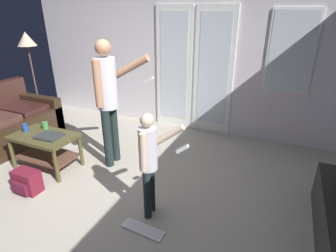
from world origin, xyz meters
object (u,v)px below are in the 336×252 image
(person_adult, at_px, (108,94))
(floor_lamp, at_px, (27,45))
(cup_by_laptop, at_px, (45,125))
(cup_near_edge, at_px, (25,128))
(laptop_closed, at_px, (50,136))
(backpack, at_px, (27,182))
(person_child, at_px, (149,157))
(loose_keyboard, at_px, (143,230))
(coffee_table, at_px, (45,144))

(person_adult, xyz_separation_m, floor_lamp, (-2.30, 0.83, 0.41))
(cup_by_laptop, bearing_deg, cup_near_edge, -133.34)
(laptop_closed, bearing_deg, backpack, -85.35)
(cup_by_laptop, bearing_deg, person_child, -13.11)
(loose_keyboard, xyz_separation_m, cup_near_edge, (-2.07, 0.51, 0.53))
(backpack, distance_m, loose_keyboard, 1.57)
(cup_near_edge, distance_m, cup_by_laptop, 0.25)
(person_adult, xyz_separation_m, loose_keyboard, (1.00, -0.98, -1.01))
(backpack, bearing_deg, coffee_table, 111.12)
(person_adult, bearing_deg, cup_near_edge, -156.27)
(coffee_table, relative_size, person_adult, 0.50)
(laptop_closed, relative_size, cup_near_edge, 2.84)
(person_adult, bearing_deg, loose_keyboard, -44.24)
(person_adult, bearing_deg, person_child, -36.97)
(coffee_table, relative_size, loose_keyboard, 1.90)
(floor_lamp, relative_size, loose_keyboard, 3.69)
(coffee_table, relative_size, backpack, 2.72)
(laptop_closed, bearing_deg, coffee_table, 170.66)
(floor_lamp, distance_m, laptop_closed, 2.30)
(backpack, xyz_separation_m, loose_keyboard, (1.56, 0.00, -0.13))
(backpack, height_order, laptop_closed, laptop_closed)
(person_child, bearing_deg, coffee_table, 171.31)
(cup_near_edge, bearing_deg, cup_by_laptop, 46.66)
(coffee_table, relative_size, cup_by_laptop, 8.65)
(person_child, relative_size, loose_keyboard, 2.56)
(cup_by_laptop, bearing_deg, laptop_closed, -34.75)
(coffee_table, height_order, person_child, person_child)
(floor_lamp, height_order, backpack, floor_lamp)
(backpack, bearing_deg, floor_lamp, 133.81)
(floor_lamp, height_order, laptop_closed, floor_lamp)
(person_child, height_order, cup_by_laptop, person_child)
(backpack, bearing_deg, loose_keyboard, 0.08)
(person_adult, relative_size, person_child, 1.48)
(person_adult, xyz_separation_m, backpack, (-0.56, -0.98, -0.88))
(cup_near_edge, bearing_deg, floor_lamp, 133.33)
(loose_keyboard, bearing_deg, cup_by_laptop, 160.15)
(floor_lamp, xyz_separation_m, backpack, (1.73, -1.81, -1.29))
(person_child, relative_size, floor_lamp, 0.69)
(person_adult, distance_m, backpack, 1.43)
(cup_near_edge, bearing_deg, coffee_table, 1.80)
(laptop_closed, xyz_separation_m, cup_by_laptop, (-0.26, 0.18, 0.04))
(coffee_table, xyz_separation_m, loose_keyboard, (1.77, -0.52, -0.34))
(coffee_table, distance_m, laptop_closed, 0.19)
(coffee_table, bearing_deg, backpack, -68.88)
(person_child, distance_m, cup_near_edge, 2.05)
(backpack, height_order, loose_keyboard, backpack)
(floor_lamp, bearing_deg, cup_near_edge, -46.67)
(person_adult, bearing_deg, cup_by_laptop, -162.13)
(laptop_closed, bearing_deg, cup_by_laptop, 141.24)
(person_child, relative_size, cup_near_edge, 10.32)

